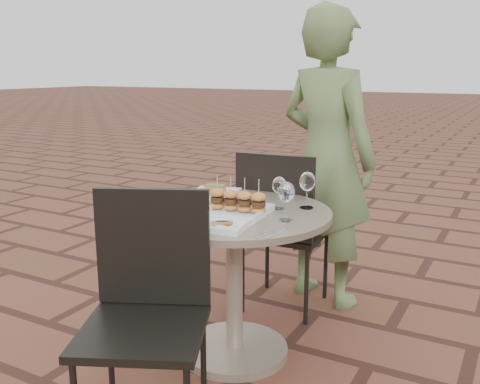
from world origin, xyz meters
The scene contains 12 objects.
cafe_table centered at (-0.20, 0.22, 0.48)m, with size 0.90×0.90×0.73m.
chair_far centered at (-0.20, 0.76, 0.55)m, with size 0.47×0.47×0.93m.
chair_near centered at (-0.22, -0.40, 0.55)m, with size 0.58×0.58×0.93m.
diner centered at (-0.05, 1.06, 0.86)m, with size 0.63×0.41×1.72m, color #566C3B.
plate_salmon centered at (-0.41, 0.41, 0.75)m, with size 0.28×0.28×0.06m.
plate_sliders centered at (-0.15, 0.17, 0.77)m, with size 0.28×0.28×0.17m.
plate_tuna centered at (-0.11, -0.04, 0.74)m, with size 0.24×0.24×0.03m.
wine_glass_right centered at (0.08, 0.18, 0.85)m, with size 0.07×0.07×0.17m.
wine_glass_mid centered at (-0.03, 0.34, 0.84)m, with size 0.07×0.07×0.15m.
wine_glass_far centered at (0.08, 0.42, 0.85)m, with size 0.07×0.07×0.17m.
steel_ramekin centered at (-0.45, 0.39, 0.75)m, with size 0.06×0.06×0.05m, color silver.
cutlery_set centered at (0.11, -0.02, 0.73)m, with size 0.08×0.18×0.00m, color silver, non-canonical shape.
Camera 1 is at (0.97, -1.86, 1.37)m, focal length 40.00 mm.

